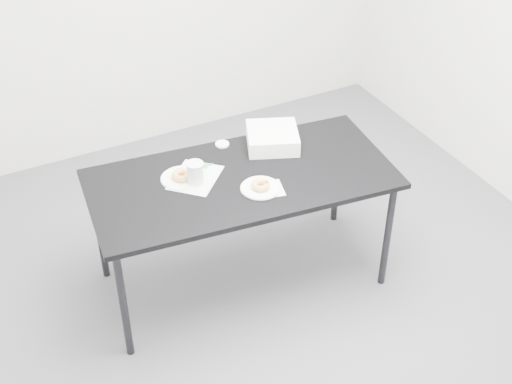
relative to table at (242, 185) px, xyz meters
name	(u,v)px	position (x,y,z in m)	size (l,w,h in m)	color
floor	(265,295)	(0.05, -0.19, -0.72)	(4.00, 4.00, 0.00)	#46464A
table	(242,185)	(0.00, 0.00, 0.00)	(1.78, 0.97, 0.78)	black
scorecard	(195,178)	(-0.23, 0.11, 0.06)	(0.24, 0.30, 0.00)	silver
logo_patch	(204,166)	(-0.14, 0.19, 0.06)	(0.05, 0.05, 0.00)	green
pen	(201,167)	(-0.17, 0.18, 0.07)	(0.01, 0.01, 0.14)	#0D9369
napkin	(269,189)	(0.08, -0.17, 0.06)	(0.15, 0.15, 0.00)	silver
plate_near	(261,188)	(0.04, -0.15, 0.06)	(0.22, 0.22, 0.01)	white
donut_near	(261,185)	(0.04, -0.15, 0.08)	(0.10, 0.10, 0.03)	#D38E43
plate_far	(182,178)	(-0.30, 0.13, 0.06)	(0.24, 0.24, 0.01)	white
donut_far	(182,175)	(-0.30, 0.13, 0.08)	(0.11, 0.11, 0.04)	#D38E43
coffee_cup	(195,173)	(-0.25, 0.06, 0.13)	(0.09, 0.09, 0.13)	silver
cup_lid	(222,144)	(0.04, 0.34, 0.06)	(0.08, 0.08, 0.01)	white
bakery_box	(272,138)	(0.31, 0.21, 0.11)	(0.29, 0.29, 0.10)	white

